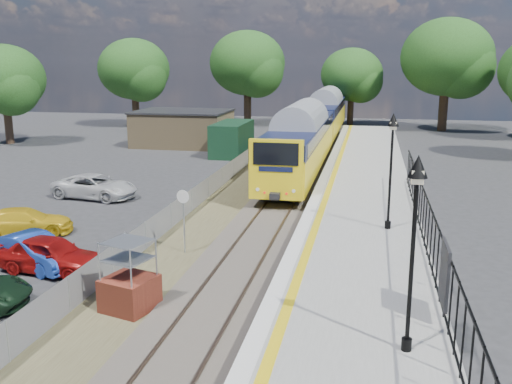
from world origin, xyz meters
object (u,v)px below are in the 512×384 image
(car_white, at_px, (95,186))
(car_red, at_px, (50,254))
(car_yellow, at_px, (25,222))
(speed_sign, at_px, (183,211))
(victorian_lamp_south, at_px, (415,209))
(train, at_px, (316,124))
(victorian_lamp_north, at_px, (392,144))
(car_blue, at_px, (34,251))
(brick_plinth, at_px, (129,277))

(car_white, bearing_deg, car_red, -153.21)
(car_yellow, bearing_deg, speed_sign, -120.58)
(victorian_lamp_south, relative_size, train, 0.11)
(speed_sign, relative_size, car_yellow, 0.65)
(car_yellow, bearing_deg, victorian_lamp_north, -108.56)
(victorian_lamp_north, relative_size, car_blue, 1.19)
(train, xyz_separation_m, speed_sign, (-2.53, -27.06, -0.59))
(victorian_lamp_north, distance_m, train, 25.55)
(victorian_lamp_south, xyz_separation_m, train, (-5.50, 34.92, -1.96))
(car_blue, bearing_deg, train, 6.42)
(brick_plinth, bearing_deg, victorian_lamp_north, 43.65)
(victorian_lamp_north, xyz_separation_m, car_white, (-15.67, 5.89, -3.64))
(brick_plinth, xyz_separation_m, speed_sign, (-0.03, 5.31, 0.67))
(car_blue, bearing_deg, brick_plinth, -98.60)
(victorian_lamp_north, relative_size, speed_sign, 1.76)
(speed_sign, height_order, car_yellow, speed_sign)
(brick_plinth, xyz_separation_m, car_yellow, (-7.72, 6.42, -0.50))
(train, relative_size, car_blue, 10.55)
(car_blue, xyz_separation_m, car_yellow, (-2.77, 3.66, -0.05))
(victorian_lamp_south, distance_m, car_red, 13.63)
(victorian_lamp_north, distance_m, speed_sign, 8.51)
(victorian_lamp_north, height_order, train, victorian_lamp_north)
(train, distance_m, car_yellow, 27.94)
(train, bearing_deg, brick_plinth, -94.42)
(speed_sign, height_order, car_white, speed_sign)
(brick_plinth, relative_size, speed_sign, 0.87)
(car_red, xyz_separation_m, car_white, (-3.74, 10.83, -0.02))
(brick_plinth, distance_m, car_blue, 5.68)
(victorian_lamp_north, relative_size, car_red, 1.16)
(train, height_order, speed_sign, train)
(victorian_lamp_south, relative_size, car_red, 1.16)
(car_blue, height_order, car_yellow, car_blue)
(victorian_lamp_south, relative_size, car_blue, 1.19)
(victorian_lamp_south, distance_m, victorian_lamp_north, 10.00)
(victorian_lamp_north, distance_m, car_blue, 14.07)
(car_red, bearing_deg, brick_plinth, -114.46)
(train, bearing_deg, car_red, -102.52)
(victorian_lamp_south, relative_size, car_white, 0.97)
(car_white, bearing_deg, speed_sign, -127.91)
(victorian_lamp_south, height_order, speed_sign, victorian_lamp_south)
(car_white, bearing_deg, train, -20.86)
(brick_plinth, xyz_separation_m, car_blue, (-4.95, 2.76, -0.45))
(victorian_lamp_north, xyz_separation_m, car_yellow, (-15.52, -1.02, -3.71))
(car_white, bearing_deg, brick_plinth, -141.69)
(train, height_order, car_white, train)
(train, height_order, brick_plinth, train)
(car_blue, height_order, car_white, car_white)
(train, bearing_deg, car_blue, -104.12)
(speed_sign, bearing_deg, car_red, -134.76)
(victorian_lamp_north, xyz_separation_m, speed_sign, (-7.83, -2.14, -2.54))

